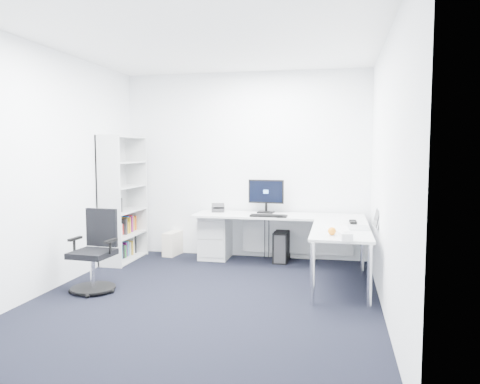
% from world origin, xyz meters
% --- Properties ---
extents(ground, '(4.20, 4.20, 0.00)m').
position_xyz_m(ground, '(0.00, 0.00, 0.00)').
color(ground, black).
extents(ceiling, '(4.20, 4.20, 0.00)m').
position_xyz_m(ceiling, '(0.00, 0.00, 2.70)').
color(ceiling, white).
extents(wall_back, '(3.60, 0.02, 2.70)m').
position_xyz_m(wall_back, '(0.00, 2.10, 1.35)').
color(wall_back, white).
rests_on(wall_back, ground).
extents(wall_front, '(3.60, 0.02, 2.70)m').
position_xyz_m(wall_front, '(0.00, -2.10, 1.35)').
color(wall_front, white).
rests_on(wall_front, ground).
extents(wall_left, '(0.02, 4.20, 2.70)m').
position_xyz_m(wall_left, '(-1.80, 0.00, 1.35)').
color(wall_left, white).
rests_on(wall_left, ground).
extents(wall_right, '(0.02, 4.20, 2.70)m').
position_xyz_m(wall_right, '(1.80, 0.00, 1.35)').
color(wall_right, white).
rests_on(wall_right, ground).
extents(l_desk, '(2.34, 1.31, 0.68)m').
position_xyz_m(l_desk, '(0.55, 1.40, 0.34)').
color(l_desk, silver).
rests_on(l_desk, ground).
extents(drawer_pedestal, '(0.41, 0.51, 0.62)m').
position_xyz_m(drawer_pedestal, '(-0.39, 1.87, 0.31)').
color(drawer_pedestal, silver).
rests_on(drawer_pedestal, ground).
extents(bookshelf, '(0.35, 0.89, 1.78)m').
position_xyz_m(bookshelf, '(-1.62, 1.45, 0.89)').
color(bookshelf, '#BCBFBE').
rests_on(bookshelf, ground).
extents(task_chair, '(0.54, 0.54, 0.91)m').
position_xyz_m(task_chair, '(-1.30, 0.00, 0.45)').
color(task_chair, black).
rests_on(task_chair, ground).
extents(black_pc_tower, '(0.21, 0.45, 0.43)m').
position_xyz_m(black_pc_tower, '(0.58, 1.86, 0.22)').
color(black_pc_tower, black).
rests_on(black_pc_tower, ground).
extents(beige_pc_tower, '(0.22, 0.39, 0.35)m').
position_xyz_m(beige_pc_tower, '(-1.07, 1.92, 0.17)').
color(beige_pc_tower, beige).
rests_on(beige_pc_tower, ground).
extents(power_strip, '(0.36, 0.07, 0.04)m').
position_xyz_m(power_strip, '(0.88, 2.10, 0.02)').
color(power_strip, silver).
rests_on(power_strip, ground).
extents(monitor, '(0.52, 0.20, 0.49)m').
position_xyz_m(monitor, '(0.35, 1.89, 0.93)').
color(monitor, black).
rests_on(monitor, l_desk).
extents(black_keyboard, '(0.49, 0.18, 0.02)m').
position_xyz_m(black_keyboard, '(0.44, 1.51, 0.69)').
color(black_keyboard, black).
rests_on(black_keyboard, l_desk).
extents(mouse, '(0.07, 0.11, 0.03)m').
position_xyz_m(mouse, '(0.60, 1.46, 0.70)').
color(mouse, black).
rests_on(mouse, l_desk).
extents(desk_phone, '(0.21, 0.21, 0.13)m').
position_xyz_m(desk_phone, '(-0.35, 1.87, 0.74)').
color(desk_phone, '#29292C').
rests_on(desk_phone, l_desk).
extents(laptop, '(0.36, 0.35, 0.24)m').
position_xyz_m(laptop, '(1.58, 0.77, 0.80)').
color(laptop, silver).
rests_on(laptop, l_desk).
extents(white_keyboard, '(0.18, 0.46, 0.01)m').
position_xyz_m(white_keyboard, '(1.27, 0.71, 0.69)').
color(white_keyboard, silver).
rests_on(white_keyboard, l_desk).
extents(headphones, '(0.14, 0.21, 0.05)m').
position_xyz_m(headphones, '(1.54, 1.17, 0.71)').
color(headphones, black).
rests_on(headphones, l_desk).
extents(orange_fruit, '(0.09, 0.09, 0.09)m').
position_xyz_m(orange_fruit, '(1.30, 0.29, 0.72)').
color(orange_fruit, orange).
rests_on(orange_fruit, l_desk).
extents(tissue_box, '(0.16, 0.23, 0.07)m').
position_xyz_m(tissue_box, '(1.42, 0.07, 0.72)').
color(tissue_box, silver).
rests_on(tissue_box, l_desk).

